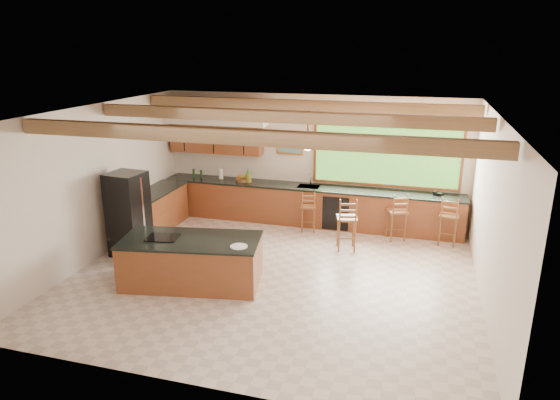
# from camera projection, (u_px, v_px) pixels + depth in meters

# --- Properties ---
(ground) EXTENTS (7.20, 7.20, 0.00)m
(ground) POSITION_uv_depth(u_px,v_px,m) (273.00, 275.00, 9.21)
(ground) COLOR beige
(ground) RESTS_ON ground
(room_shell) EXTENTS (7.27, 6.54, 3.02)m
(room_shell) POSITION_uv_depth(u_px,v_px,m) (274.00, 150.00, 9.19)
(room_shell) COLOR beige
(room_shell) RESTS_ON ground
(counter_run) EXTENTS (7.12, 3.10, 1.27)m
(counter_run) POSITION_uv_depth(u_px,v_px,m) (270.00, 207.00, 11.60)
(counter_run) COLOR brown
(counter_run) RESTS_ON ground
(island) EXTENTS (2.57, 1.53, 0.86)m
(island) POSITION_uv_depth(u_px,v_px,m) (192.00, 261.00, 8.80)
(island) COLOR brown
(island) RESTS_ON ground
(refrigerator) EXTENTS (0.73, 0.71, 1.70)m
(refrigerator) POSITION_uv_depth(u_px,v_px,m) (129.00, 214.00, 9.91)
(refrigerator) COLOR black
(refrigerator) RESTS_ON ground
(bar_stool_a) EXTENTS (0.40, 0.40, 0.96)m
(bar_stool_a) POSITION_uv_depth(u_px,v_px,m) (308.00, 208.00, 11.22)
(bar_stool_a) COLOR brown
(bar_stool_a) RESTS_ON ground
(bar_stool_b) EXTENTS (0.51, 0.51, 1.07)m
(bar_stool_b) POSITION_uv_depth(u_px,v_px,m) (397.00, 213.00, 10.68)
(bar_stool_b) COLOR brown
(bar_stool_b) RESTS_ON ground
(bar_stool_c) EXTENTS (0.49, 0.49, 1.14)m
(bar_stool_c) POSITION_uv_depth(u_px,v_px,m) (346.00, 220.00, 10.14)
(bar_stool_c) COLOR brown
(bar_stool_c) RESTS_ON ground
(bar_stool_d) EXTENTS (0.44, 0.44, 1.09)m
(bar_stool_d) POSITION_uv_depth(u_px,v_px,m) (449.00, 217.00, 10.40)
(bar_stool_d) COLOR brown
(bar_stool_d) RESTS_ON ground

